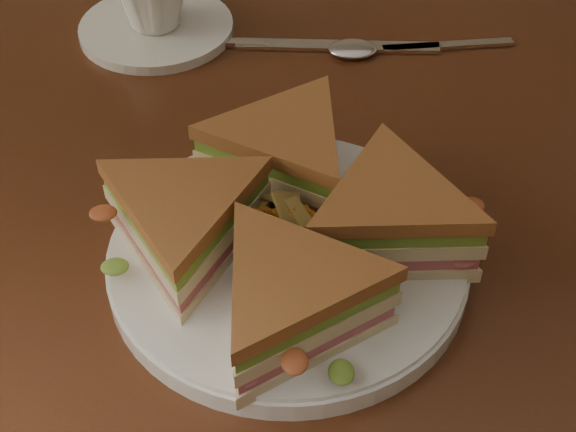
{
  "coord_description": "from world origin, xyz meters",
  "views": [
    {
      "loc": [
        -0.05,
        -0.5,
        1.18
      ],
      "look_at": [
        -0.04,
        -0.1,
        0.8
      ],
      "focal_mm": 50.0,
      "sensor_mm": 36.0,
      "label": 1
    }
  ],
  "objects_px": {
    "saucer": "(156,28)",
    "table": "(330,253)",
    "knife": "(322,46)",
    "plate": "(288,258)",
    "sandwich_wedges": "(288,221)",
    "spoon": "(376,49)"
  },
  "relations": [
    {
      "from": "saucer",
      "to": "table",
      "type": "bearing_deg",
      "value": -52.99
    },
    {
      "from": "knife",
      "to": "saucer",
      "type": "xyz_separation_m",
      "value": [
        -0.16,
        0.03,
        0.0
      ]
    },
    {
      "from": "plate",
      "to": "knife",
      "type": "height_order",
      "value": "plate"
    },
    {
      "from": "plate",
      "to": "saucer",
      "type": "relative_size",
      "value": 1.67
    },
    {
      "from": "table",
      "to": "plate",
      "type": "xyz_separation_m",
      "value": [
        -0.04,
        -0.1,
        0.11
      ]
    },
    {
      "from": "table",
      "to": "plate",
      "type": "height_order",
      "value": "plate"
    },
    {
      "from": "sandwich_wedges",
      "to": "saucer",
      "type": "height_order",
      "value": "sandwich_wedges"
    },
    {
      "from": "sandwich_wedges",
      "to": "saucer",
      "type": "relative_size",
      "value": 1.82
    },
    {
      "from": "spoon",
      "to": "sandwich_wedges",
      "type": "bearing_deg",
      "value": -113.35
    },
    {
      "from": "sandwich_wedges",
      "to": "spoon",
      "type": "height_order",
      "value": "sandwich_wedges"
    },
    {
      "from": "plate",
      "to": "saucer",
      "type": "height_order",
      "value": "plate"
    },
    {
      "from": "knife",
      "to": "saucer",
      "type": "height_order",
      "value": "saucer"
    },
    {
      "from": "table",
      "to": "sandwich_wedges",
      "type": "bearing_deg",
      "value": -111.98
    },
    {
      "from": "knife",
      "to": "plate",
      "type": "bearing_deg",
      "value": -94.27
    },
    {
      "from": "table",
      "to": "spoon",
      "type": "distance_m",
      "value": 0.21
    },
    {
      "from": "plate",
      "to": "knife",
      "type": "xyz_separation_m",
      "value": [
        0.04,
        0.29,
        -0.01
      ]
    },
    {
      "from": "sandwich_wedges",
      "to": "saucer",
      "type": "xyz_separation_m",
      "value": [
        -0.12,
        0.32,
        -0.04
      ]
    },
    {
      "from": "knife",
      "to": "saucer",
      "type": "distance_m",
      "value": 0.17
    },
    {
      "from": "plate",
      "to": "sandwich_wedges",
      "type": "xyz_separation_m",
      "value": [
        0.0,
        0.0,
        0.04
      ]
    },
    {
      "from": "plate",
      "to": "saucer",
      "type": "distance_m",
      "value": 0.34
    },
    {
      "from": "table",
      "to": "sandwich_wedges",
      "type": "distance_m",
      "value": 0.18
    },
    {
      "from": "table",
      "to": "knife",
      "type": "bearing_deg",
      "value": 89.71
    }
  ]
}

